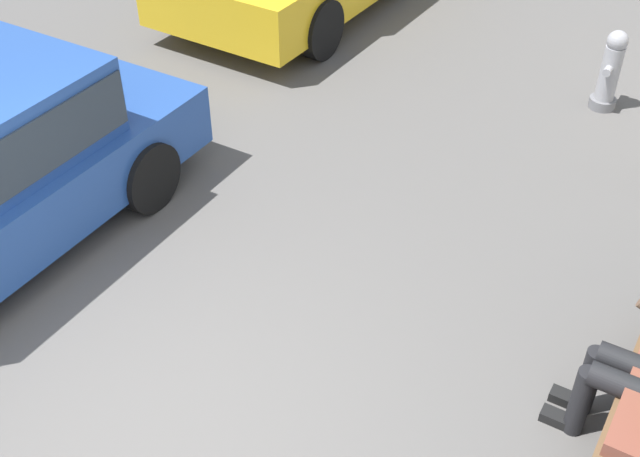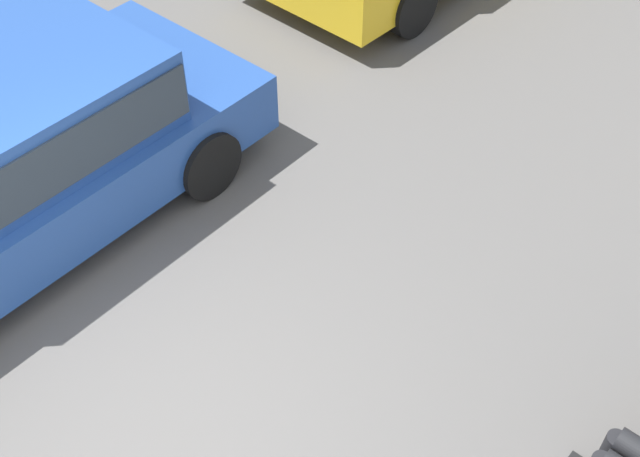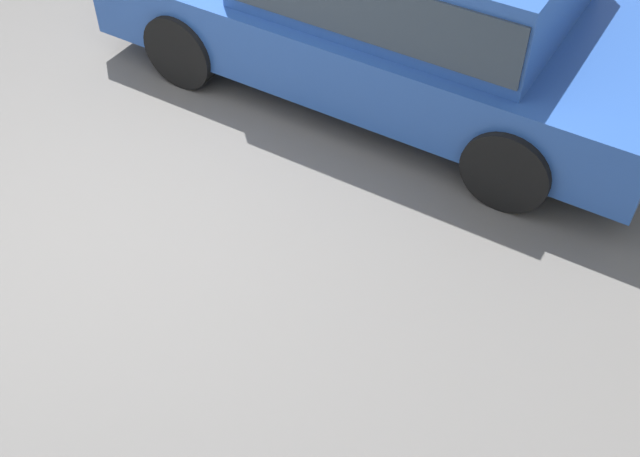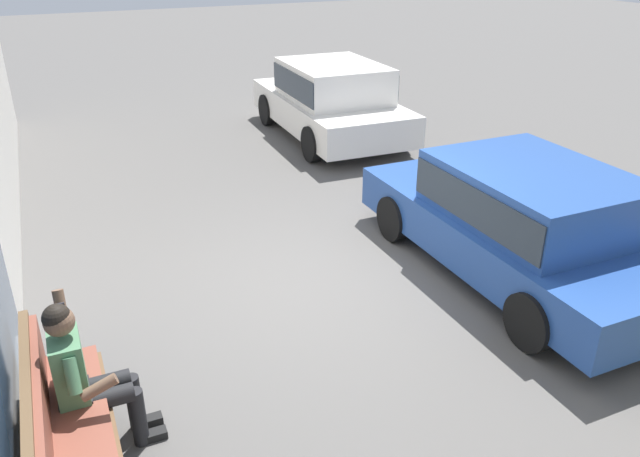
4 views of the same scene
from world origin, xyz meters
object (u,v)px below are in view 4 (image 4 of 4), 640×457
at_px(parked_car_mid, 523,216).
at_px(parked_car_far, 331,98).
at_px(bench, 59,418).
at_px(person_on_phone, 86,374).

distance_m(parked_car_mid, parked_car_far, 5.90).
height_order(bench, parked_car_far, parked_car_far).
height_order(bench, person_on_phone, person_on_phone).
bearing_deg(person_on_phone, parked_car_mid, -79.76).
xyz_separation_m(parked_car_mid, parked_car_far, (5.89, -0.31, 0.06)).
bearing_deg(bench, parked_car_mid, -77.50).
bearing_deg(parked_car_mid, parked_car_far, -2.97).
bearing_deg(parked_car_mid, person_on_phone, 100.24).
bearing_deg(person_on_phone, parked_car_far, -37.56).
xyz_separation_m(bench, parked_car_far, (7.03, -5.44, 0.21)).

